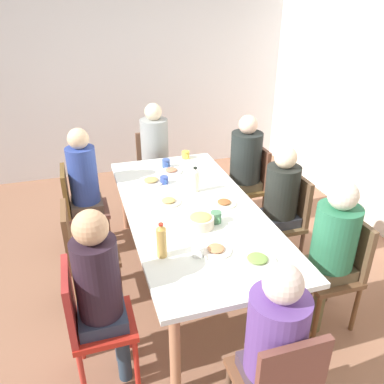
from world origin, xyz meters
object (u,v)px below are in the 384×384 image
at_px(chair_3, 90,318).
at_px(person_4, 280,198).
at_px(dining_table, 192,215).
at_px(person_1, 333,242).
at_px(cup_0, 186,155).
at_px(person_7, 85,182).
at_px(plate_5, 169,202).
at_px(chair_0, 251,182).
at_px(bottle_0, 162,241).
at_px(plate_2, 151,181).
at_px(bottle_1, 195,180).
at_px(chair_1, 338,266).
at_px(chair_6, 278,384).
at_px(plate_3, 216,250).
at_px(person_3, 100,285).
at_px(cup_3, 216,217).
at_px(bowl_0, 201,221).
at_px(cup_2, 167,163).
at_px(chair_7, 79,205).
at_px(plate_0, 257,260).
at_px(person_6, 274,341).
at_px(plate_4, 224,203).
at_px(chair_2, 83,250).
at_px(cup_1, 198,251).
at_px(cup_4, 164,180).
at_px(chair_4, 286,216).
at_px(chair_5, 154,165).
at_px(person_5, 155,148).
at_px(plate_1, 171,171).

height_order(chair_3, person_4, person_4).
xyz_separation_m(dining_table, person_1, (0.78, 0.83, 0.06)).
relative_size(dining_table, cup_0, 19.68).
bearing_deg(chair_3, person_7, 176.67).
relative_size(person_7, plate_5, 6.17).
height_order(plate_5, cup_0, cup_0).
relative_size(chair_0, chair_3, 1.00).
relative_size(person_1, bottle_0, 4.74).
bearing_deg(plate_2, bottle_0, -8.18).
bearing_deg(bottle_1, dining_table, -22.41).
bearing_deg(chair_1, person_4, -173.39).
relative_size(chair_3, person_4, 0.75).
height_order(chair_6, plate_3, chair_6).
distance_m(person_1, cup_0, 1.96).
xyz_separation_m(person_3, cup_3, (-0.51, 0.94, 0.04)).
bearing_deg(bottle_1, chair_3, -44.11).
relative_size(person_4, bowl_0, 5.82).
distance_m(person_1, cup_2, 1.89).
relative_size(chair_3, plate_2, 3.65).
xyz_separation_m(person_4, plate_3, (0.65, -0.85, 0.04)).
bearing_deg(dining_table, chair_6, 0.00).
bearing_deg(chair_7, plate_0, 34.69).
xyz_separation_m(person_6, plate_4, (-1.44, 0.28, 0.03)).
distance_m(chair_1, bottle_1, 1.38).
bearing_deg(plate_5, chair_1, 49.60).
bearing_deg(cup_2, person_1, 25.93).
xyz_separation_m(chair_2, person_6, (1.46, 0.92, 0.22)).
bearing_deg(cup_1, chair_3, -80.21).
distance_m(bowl_0, bottle_0, 0.47).
xyz_separation_m(chair_2, person_4, (-0.00, 1.75, 0.21)).
height_order(dining_table, cup_2, cup_2).
height_order(chair_6, cup_4, chair_6).
bearing_deg(bowl_0, person_4, 109.61).
height_order(chair_4, plate_0, chair_4).
xyz_separation_m(chair_6, person_7, (-2.33, -0.83, 0.24)).
height_order(cup_1, bottle_1, bottle_1).
distance_m(cup_3, cup_4, 0.84).
bearing_deg(chair_5, bottle_1, 5.40).
xyz_separation_m(person_1, plate_2, (-1.38, -1.05, 0.02)).
bearing_deg(chair_3, plate_4, 122.35).
distance_m(plate_0, cup_4, 1.41).
bearing_deg(chair_3, cup_2, 151.44).
bearing_deg(chair_7, person_7, 90.00).
relative_size(person_1, person_5, 0.96).
height_order(person_6, bottle_0, person_6).
bearing_deg(bottle_1, cup_4, -137.07).
distance_m(chair_3, person_6, 1.17).
relative_size(chair_5, person_7, 0.70).
relative_size(chair_0, plate_1, 4.19).
xyz_separation_m(chair_7, cup_4, (0.25, 0.81, 0.27)).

